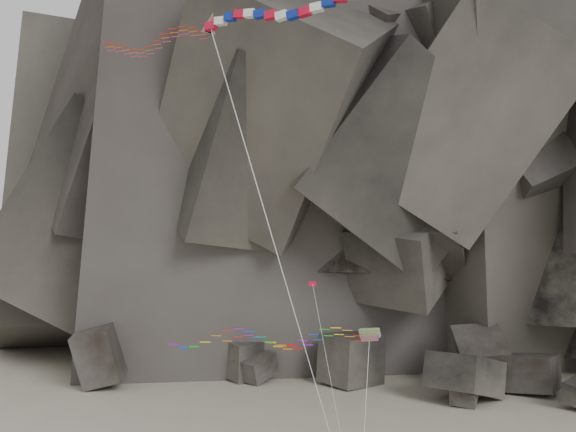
% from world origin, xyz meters
% --- Properties ---
extents(headland, '(110.00, 70.00, 84.00)m').
position_xyz_m(headland, '(0.00, 70.00, 42.00)').
color(headland, '#504A41').
rests_on(headland, ground).
extents(boulder_field, '(68.32, 17.24, 8.92)m').
position_xyz_m(boulder_field, '(7.16, 35.65, 2.48)').
color(boulder_field, '#47423F').
rests_on(boulder_field, ground).
extents(delta_kite, '(20.79, 7.90, 33.44)m').
position_xyz_m(delta_kite, '(-9.90, 3.07, 33.06)').
color(delta_kite, red).
rests_on(delta_kite, ground).
extents(banner_kite, '(11.08, 4.63, 32.25)m').
position_xyz_m(banner_kite, '(0.95, -1.33, 32.83)').
color(banner_kite, red).
rests_on(banner_kite, ground).
extents(parafoil_kite, '(15.00, 6.24, 10.91)m').
position_xyz_m(parafoil_kite, '(-0.70, 1.26, 11.44)').
color(parafoil_kite, '#DCF50D').
rests_on(parafoil_kite, ground).
extents(pennant_kite, '(3.76, 4.64, 13.99)m').
position_xyz_m(pennant_kite, '(3.67, -0.44, 12.18)').
color(pennant_kite, red).
rests_on(pennant_kite, ground).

